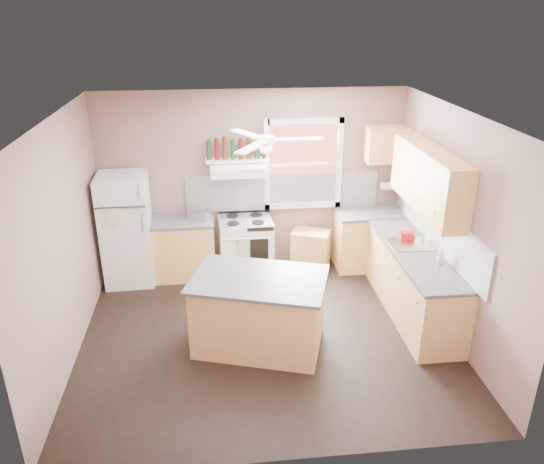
{
  "coord_description": "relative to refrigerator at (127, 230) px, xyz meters",
  "views": [
    {
      "loc": [
        -0.55,
        -5.53,
        3.78
      ],
      "look_at": [
        0.1,
        0.3,
        1.25
      ],
      "focal_mm": 35.0,
      "sensor_mm": 36.0,
      "label": 1
    }
  ],
  "objects": [
    {
      "name": "upper_cabinet_corner",
      "position": [
        3.8,
        0.2,
        1.09
      ],
      "size": [
        0.6,
        0.33,
        0.52
      ],
      "primitive_type": "cube",
      "color": "tan",
      "rests_on": "wall_back"
    },
    {
      "name": "base_cabinet_left",
      "position": [
        0.79,
        0.07,
        -0.38
      ],
      "size": [
        0.9,
        0.6,
        0.86
      ],
      "primitive_type": "cube",
      "color": "tan",
      "rests_on": "floor"
    },
    {
      "name": "base_cabinet_corner",
      "position": [
        3.6,
        0.07,
        -0.38
      ],
      "size": [
        1.0,
        0.6,
        0.86
      ],
      "primitive_type": "cube",
      "color": "tan",
      "rests_on": "floor"
    },
    {
      "name": "backsplash_right",
      "position": [
        4.08,
        -1.33,
        0.36
      ],
      "size": [
        0.03,
        2.6,
        0.55
      ],
      "primitive_type": "cube",
      "color": "white",
      "rests_on": "wall_right"
    },
    {
      "name": "paper_towel",
      "position": [
        3.92,
        0.23,
        0.44
      ],
      "size": [
        0.26,
        0.12,
        0.12
      ],
      "primitive_type": "cylinder",
      "rotation": [
        0.0,
        1.57,
        0.0
      ],
      "color": "white",
      "rests_on": "wall_back"
    },
    {
      "name": "window_frame",
      "position": [
        2.6,
        0.33,
        0.79
      ],
      "size": [
        1.16,
        0.07,
        1.36
      ],
      "primitive_type": "cube",
      "color": "white",
      "rests_on": "wall_back"
    },
    {
      "name": "sink",
      "position": [
        3.79,
        -1.13,
        0.08
      ],
      "size": [
        0.55,
        0.45,
        0.03
      ],
      "primitive_type": "cube",
      "color": "silver",
      "rests_on": "counter_right"
    },
    {
      "name": "toaster",
      "position": [
        1.03,
        0.06,
        0.18
      ],
      "size": [
        0.32,
        0.26,
        0.18
      ],
      "primitive_type": "cube",
      "rotation": [
        0.0,
        0.0,
        -0.4
      ],
      "color": "silver",
      "rests_on": "counter_left"
    },
    {
      "name": "soap_bottle",
      "position": [
        3.95,
        -1.68,
        0.2
      ],
      "size": [
        0.11,
        0.11,
        0.22
      ],
      "primitive_type": "imported",
      "rotation": [
        0.0,
        0.0,
        5.83
      ],
      "color": "silver",
      "rests_on": "counter_right"
    },
    {
      "name": "refrigerator",
      "position": [
        0.0,
        0.0,
        0.0
      ],
      "size": [
        0.71,
        0.69,
        1.62
      ],
      "primitive_type": "cube",
      "rotation": [
        0.0,
        0.0,
        0.03
      ],
      "color": "white",
      "rests_on": "floor"
    },
    {
      "name": "faucet",
      "position": [
        3.95,
        -1.13,
        0.16
      ],
      "size": [
        0.03,
        0.03,
        0.14
      ],
      "primitive_type": "cylinder",
      "color": "silver",
      "rests_on": "sink"
    },
    {
      "name": "wine_bottles",
      "position": [
        1.62,
        0.24,
        1.07
      ],
      "size": [
        0.86,
        0.06,
        0.31
      ],
      "color": "#143819",
      "rests_on": "bottle_shelf"
    },
    {
      "name": "range_hood",
      "position": [
        1.62,
        0.12,
        0.81
      ],
      "size": [
        0.78,
        0.5,
        0.14
      ],
      "primitive_type": "cube",
      "color": "white",
      "rests_on": "wall_back"
    },
    {
      "name": "island",
      "position": [
        1.74,
        -1.83,
        -0.38
      ],
      "size": [
        1.65,
        1.3,
        0.86
      ],
      "primitive_type": "cube",
      "rotation": [
        0.0,
        0.0,
        -0.3
      ],
      "color": "tan",
      "rests_on": "floor"
    },
    {
      "name": "ceiling_fan_hub",
      "position": [
        1.85,
        -1.63,
        1.64
      ],
      "size": [
        0.2,
        0.2,
        0.08
      ],
      "primitive_type": "cylinder",
      "color": "white",
      "rests_on": "ceiling"
    },
    {
      "name": "upper_cabinet_right",
      "position": [
        3.93,
        -1.13,
        0.97
      ],
      "size": [
        0.33,
        1.8,
        0.76
      ],
      "primitive_type": "cube",
      "color": "tan",
      "rests_on": "wall_right"
    },
    {
      "name": "base_cabinet_right",
      "position": [
        3.8,
        -1.33,
        -0.38
      ],
      "size": [
        0.6,
        2.2,
        0.86
      ],
      "primitive_type": "cube",
      "color": "tan",
      "rests_on": "floor"
    },
    {
      "name": "wall_right",
      "position": [
        4.12,
        -1.63,
        0.54
      ],
      "size": [
        0.05,
        4.0,
        2.7
      ],
      "primitive_type": "cube",
      "color": "#7B5D56",
      "rests_on": "ground"
    },
    {
      "name": "stove",
      "position": [
        1.7,
        0.07,
        -0.38
      ],
      "size": [
        0.8,
        0.67,
        0.86
      ],
      "primitive_type": "cube",
      "rotation": [
        0.0,
        0.0,
        0.04
      ],
      "color": "white",
      "rests_on": "floor"
    },
    {
      "name": "counter_corner",
      "position": [
        3.6,
        0.07,
        0.07
      ],
      "size": [
        1.02,
        0.62,
        0.04
      ],
      "primitive_type": "cube",
      "color": "#4B4B4E",
      "rests_on": "base_cabinet_corner"
    },
    {
      "name": "ceiling",
      "position": [
        1.85,
        -1.63,
        1.89
      ],
      "size": [
        4.5,
        4.5,
        0.0
      ],
      "primitive_type": "plane",
      "color": "white",
      "rests_on": "ground"
    },
    {
      "name": "bottle_shelf",
      "position": [
        1.62,
        0.24,
        0.91
      ],
      "size": [
        0.9,
        0.26,
        0.03
      ],
      "primitive_type": "cube",
      "color": "white",
      "rests_on": "range_hood"
    },
    {
      "name": "counter_left",
      "position": [
        0.79,
        0.07,
        0.07
      ],
      "size": [
        0.92,
        0.62,
        0.04
      ],
      "primitive_type": "cube",
      "color": "#4B4B4E",
      "rests_on": "base_cabinet_left"
    },
    {
      "name": "wall_left",
      "position": [
        -0.43,
        -1.63,
        0.54
      ],
      "size": [
        0.05,
        4.0,
        2.7
      ],
      "primitive_type": "cube",
      "color": "#7B5D56",
      "rests_on": "ground"
    },
    {
      "name": "island_top",
      "position": [
        1.74,
        -1.83,
        0.07
      ],
      "size": [
        1.75,
        1.41,
        0.04
      ],
      "primitive_type": "cube",
      "rotation": [
        0.0,
        0.0,
        -0.3
      ],
      "color": "#4B4B4E",
      "rests_on": "island"
    },
    {
      "name": "window_view",
      "position": [
        2.6,
        0.35,
        0.79
      ],
      "size": [
        1.0,
        0.02,
        1.2
      ],
      "primitive_type": "cube",
      "color": "brown",
      "rests_on": "wall_back"
    },
    {
      "name": "backsplash_back",
      "position": [
        2.3,
        0.36,
        0.36
      ],
      "size": [
        2.9,
        0.03,
        0.55
      ],
      "primitive_type": "cube",
      "color": "white",
      "rests_on": "wall_back"
    },
    {
      "name": "red_caddy",
      "position": [
        3.8,
        -0.95,
        0.14
      ],
      "size": [
        0.21,
        0.16,
        0.1
      ],
      "primitive_type": "cube",
      "rotation": [
        0.0,
        0.0,
        -0.27
      ],
      "color": "#A90F0E",
      "rests_on": "counter_right"
    },
    {
      "name": "wall_back",
      "position": [
        1.85,
        0.4,
        0.54
      ],
      "size": [
        4.5,
        0.05,
        2.7
      ],
      "primitive_type": "cube",
      "color": "#7B5D56",
      "rests_on": "ground"
    },
    {
      "name": "cart",
      "position": [
        2.7,
        0.12,
        -0.53
      ],
      "size": [
        0.65,
        0.55,
        0.56
      ],
      "primitive_type": "cube",
      "rotation": [
        0.0,
        0.0,
        -0.39
      ],
      "color": "tan",
      "rests_on": "floor"
    },
    {
      "name": "counter_right",
      "position": [
        3.79,
        -1.33,
        0.07
      ],
      "size": [
        0.62,
        2.22,
        0.04
      ],
      "primitive_type": "cube",
      "color": "#4B4B4E",
      "rests_on": "base_cabinet_right"
    },
    {
      "name": "floor",
      "position": [
        1.85,
        -1.63,
        -0.81
      ],
      "size": [
        4.5,
        4.5,
        0.0
      ],
      "primitive_type": "plane",
      "color": "black",
      "rests_on": "ground"
    }
  ]
}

